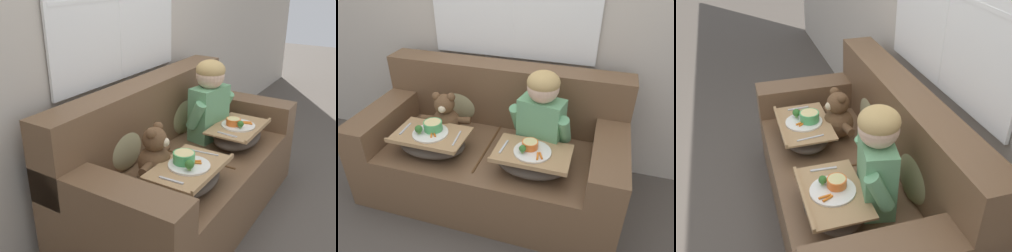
% 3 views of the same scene
% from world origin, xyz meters
% --- Properties ---
extents(ground_plane, '(14.00, 14.00, 0.00)m').
position_xyz_m(ground_plane, '(0.00, 0.00, 0.00)').
color(ground_plane, '#4C443D').
extents(wall_back_with_window, '(8.00, 0.08, 2.60)m').
position_xyz_m(wall_back_with_window, '(0.00, 0.57, 1.31)').
color(wall_back_with_window, '#BCB2A3').
rests_on(wall_back_with_window, ground_plane).
extents(couch, '(1.84, 0.91, 0.91)m').
position_xyz_m(couch, '(0.00, 0.06, 0.33)').
color(couch, brown).
rests_on(couch, ground_plane).
extents(throw_pillow_behind_child, '(0.37, 0.18, 0.38)m').
position_xyz_m(throw_pillow_behind_child, '(0.35, 0.27, 0.62)').
color(throw_pillow_behind_child, '#898456').
rests_on(throw_pillow_behind_child, couch).
extents(throw_pillow_behind_teddy, '(0.35, 0.17, 0.36)m').
position_xyz_m(throw_pillow_behind_teddy, '(-0.35, 0.27, 0.62)').
color(throw_pillow_behind_teddy, tan).
rests_on(throw_pillow_behind_teddy, couch).
extents(child_figure, '(0.43, 0.23, 0.58)m').
position_xyz_m(child_figure, '(0.35, 0.03, 0.76)').
color(child_figure, '#66A370').
rests_on(child_figure, couch).
extents(teddy_bear, '(0.37, 0.26, 0.34)m').
position_xyz_m(teddy_bear, '(-0.35, 0.02, 0.59)').
color(teddy_bear, brown).
rests_on(teddy_bear, couch).
extents(lap_tray_child, '(0.48, 0.32, 0.21)m').
position_xyz_m(lap_tray_child, '(0.35, -0.20, 0.52)').
color(lap_tray_child, '#473D33').
rests_on(lap_tray_child, child_figure).
extents(lap_tray_teddy, '(0.50, 0.33, 0.21)m').
position_xyz_m(lap_tray_teddy, '(-0.35, -0.20, 0.52)').
color(lap_tray_teddy, '#473D33').
rests_on(lap_tray_teddy, teddy_bear).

